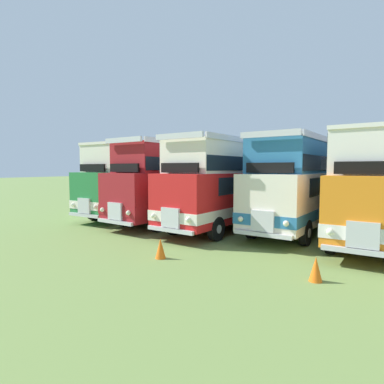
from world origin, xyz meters
TOP-DOWN VIEW (x-y plane):
  - ground_plane at (0.00, 0.00)m, footprint 200.00×200.00m
  - bus_first_in_row at (-9.86, 0.03)m, footprint 2.74×10.08m
  - bus_second_in_row at (-6.57, -0.22)m, footprint 2.99×10.83m
  - bus_third_in_row at (-3.28, 0.04)m, footprint 2.94×11.59m
  - bus_fourth_in_row at (0.00, 0.51)m, footprint 2.75×9.97m
  - bus_fifth_in_row at (3.29, 0.49)m, footprint 2.67×11.41m
  - cone_near_end at (-2.57, -7.54)m, footprint 0.36×0.36m
  - cone_mid_row at (2.37, -6.94)m, footprint 0.36×0.36m

SIDE VIEW (x-z plane):
  - ground_plane at x=0.00m, z-range 0.00..0.00m
  - cone_mid_row at x=2.37m, z-range 0.00..0.69m
  - cone_near_end at x=-2.57m, z-range 0.00..0.70m
  - bus_fourth_in_row at x=0.00m, z-range 0.10..4.62m
  - bus_second_in_row at x=-6.57m, z-range 0.10..4.62m
  - bus_third_in_row at x=-3.28m, z-range 0.10..4.62m
  - bus_first_in_row at x=-9.86m, z-range 0.22..4.71m
  - bus_fifth_in_row at x=3.29m, z-range 0.23..4.72m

